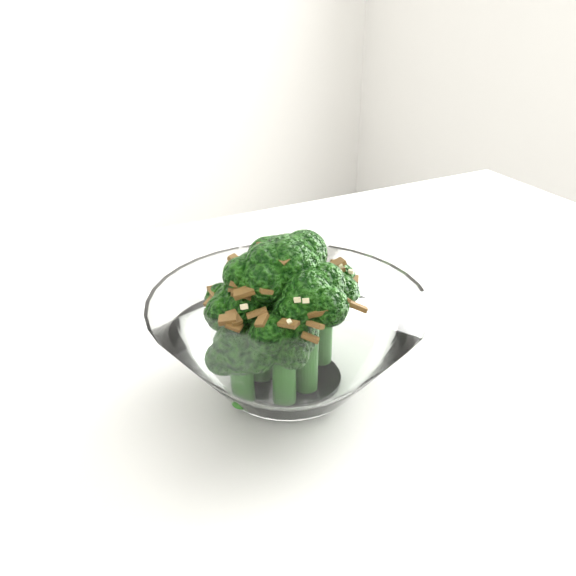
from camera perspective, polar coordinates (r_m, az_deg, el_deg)
table at (r=0.59m, az=-0.72°, el=-14.39°), size 1.30×0.97×0.75m
broccoli_dish at (r=0.53m, az=-0.11°, el=-3.95°), size 0.23×0.23×0.14m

